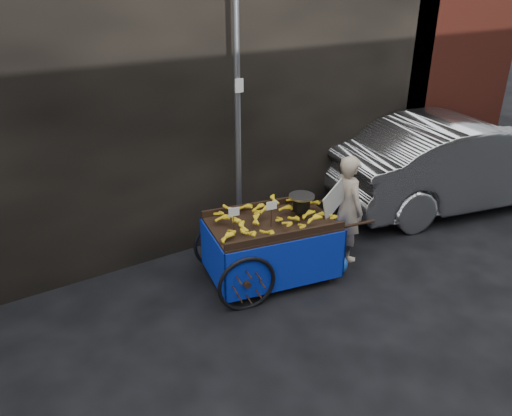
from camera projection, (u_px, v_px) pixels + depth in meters
ground at (272, 293)px, 6.42m from camera, size 80.00×80.00×0.00m
building_wall at (198, 63)px, 7.52m from camera, size 13.50×2.00×5.00m
street_pole at (238, 115)px, 6.70m from camera, size 0.12×0.10×4.00m
banana_cart at (268, 229)px, 6.43m from camera, size 2.35×1.39×1.20m
vendor at (348, 208)px, 6.92m from camera, size 0.87×0.60×1.54m
plastic_bag at (338, 265)px, 6.78m from camera, size 0.29×0.23×0.26m
parked_car at (462, 161)px, 8.63m from camera, size 4.97×2.67×1.56m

